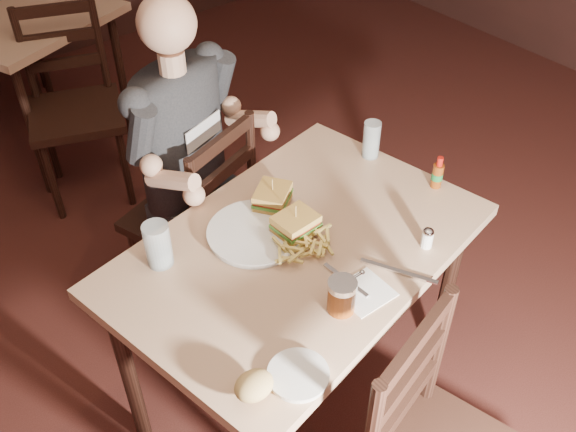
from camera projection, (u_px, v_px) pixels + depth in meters
room_shell at (428, 100)px, 1.34m from camera, size 7.00×7.00×7.00m
main_table at (298, 265)px, 1.98m from camera, size 1.24×0.94×0.77m
bg_table at (20, 31)px, 3.24m from camera, size 1.03×1.03×0.77m
chair_far at (190, 216)px, 2.51m from camera, size 0.54×0.56×0.90m
bg_chair_near at (76, 113)px, 3.05m from camera, size 0.57×0.59×0.93m
diner at (187, 121)px, 2.20m from camera, size 0.61×0.54×0.88m
dinner_plate at (255, 234)px, 1.95m from camera, size 0.34×0.34×0.02m
sandwich_left at (296, 219)px, 1.91m from camera, size 0.13×0.11×0.10m
sandwich_right at (272, 192)px, 2.01m from camera, size 0.16×0.15×0.10m
fries_pile at (303, 244)px, 1.88m from camera, size 0.26×0.21×0.04m
ketchup_dollop at (288, 229)px, 1.95m from camera, size 0.05×0.05×0.01m
glass_left at (158, 245)px, 1.82m from camera, size 0.09×0.09×0.14m
glass_right at (371, 140)px, 2.23m from camera, size 0.07×0.07×0.14m
hot_sauce at (438, 172)px, 2.10m from camera, size 0.04×0.04×0.12m
salt_shaker at (427, 238)px, 1.90m from camera, size 0.04×0.04×0.06m
syrup_dispenser at (342, 296)px, 1.70m from camera, size 0.09×0.09×0.10m
napkin at (364, 292)px, 1.78m from camera, size 0.15×0.14×0.00m
knife at (399, 271)px, 1.83m from camera, size 0.12×0.21×0.01m
fork at (346, 280)px, 1.81m from camera, size 0.02×0.17×0.01m
side_plate at (298, 376)px, 1.57m from camera, size 0.18×0.18×0.01m
bread_roll at (254, 386)px, 1.50m from camera, size 0.11×0.10×0.06m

